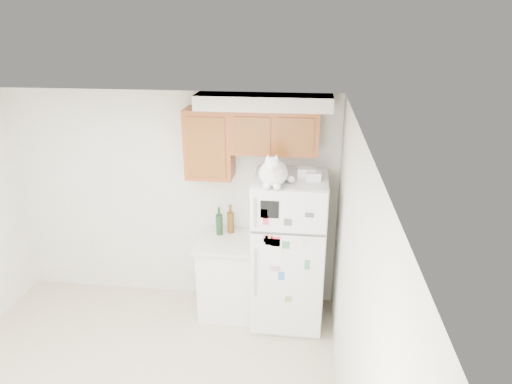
% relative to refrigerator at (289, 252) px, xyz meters
% --- Properties ---
extents(room_shell, '(3.84, 4.04, 2.52)m').
position_rel_refrigerator_xyz_m(room_shell, '(-1.26, -1.36, 0.82)').
color(room_shell, silver).
rests_on(room_shell, ground_plane).
extents(refrigerator, '(0.76, 0.78, 1.70)m').
position_rel_refrigerator_xyz_m(refrigerator, '(0.00, 0.00, 0.00)').
color(refrigerator, white).
rests_on(refrigerator, ground_plane).
extents(base_counter, '(0.64, 0.64, 0.92)m').
position_rel_refrigerator_xyz_m(base_counter, '(-0.69, 0.07, -0.39)').
color(base_counter, white).
rests_on(base_counter, ground_plane).
extents(cat, '(0.35, 0.51, 0.36)m').
position_rel_refrigerator_xyz_m(cat, '(-0.16, -0.25, 0.98)').
color(cat, white).
rests_on(cat, refrigerator).
extents(storage_box_back, '(0.18, 0.13, 0.10)m').
position_rel_refrigerator_xyz_m(storage_box_back, '(0.16, 0.03, 0.90)').
color(storage_box_back, white).
rests_on(storage_box_back, refrigerator).
extents(storage_box_front, '(0.16, 0.12, 0.09)m').
position_rel_refrigerator_xyz_m(storage_box_front, '(0.23, -0.06, 0.89)').
color(storage_box_front, white).
rests_on(storage_box_front, refrigerator).
extents(bottle_green, '(0.08, 0.08, 0.33)m').
position_rel_refrigerator_xyz_m(bottle_green, '(-0.80, 0.20, 0.23)').
color(bottle_green, '#19381E').
rests_on(bottle_green, base_counter).
extents(bottle_amber, '(0.08, 0.08, 0.34)m').
position_rel_refrigerator_xyz_m(bottle_amber, '(-0.68, 0.25, 0.24)').
color(bottle_amber, '#593814').
rests_on(bottle_amber, base_counter).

